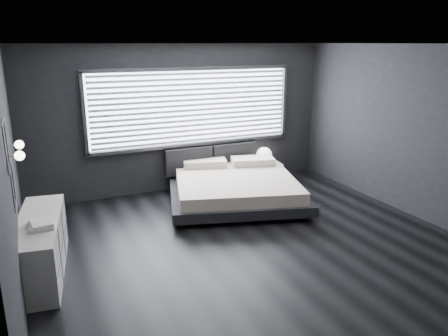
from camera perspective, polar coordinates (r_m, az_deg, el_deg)
name	(u,v)px	position (r m, az deg, el deg)	size (l,w,h in m)	color
room	(250,149)	(6.05, 3.36, 2.52)	(6.04, 6.00, 2.80)	black
window	(194,107)	(8.51, -3.99, 7.91)	(4.14, 0.09, 1.52)	white
headboard	(212,158)	(8.80, -1.58, 1.29)	(1.96, 0.16, 0.52)	black
sconce_near	(19,156)	(5.38, -25.18, 1.46)	(0.18, 0.11, 0.11)	silver
sconce_far	(19,145)	(5.96, -25.21, 2.78)	(0.18, 0.11, 0.11)	silver
wall_art_upper	(6,146)	(4.74, -26.60, 2.61)	(0.01, 0.48, 0.48)	#47474C
wall_art_lower	(13,184)	(5.10, -25.89, -1.94)	(0.01, 0.48, 0.48)	#47474C
bed	(235,187)	(7.97, 1.47, -2.45)	(2.89, 2.82, 0.61)	black
nightstand	(264,171)	(9.27, 5.25, -0.44)	(0.65, 0.54, 0.38)	silver
orb_lamp	(264,155)	(9.22, 5.26, 1.73)	(0.32, 0.32, 0.32)	white
dresser	(41,246)	(6.01, -22.76, -9.38)	(0.77, 1.86, 0.72)	silver
book_stack	(41,224)	(5.61, -22.79, -6.78)	(0.28, 0.36, 0.07)	silver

